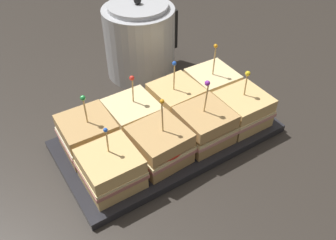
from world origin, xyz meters
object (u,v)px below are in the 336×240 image
(sandwich_front_far_left, at_px, (111,169))
(sandwich_back_far_right, at_px, (212,85))
(sandwich_back_far_left, at_px, (88,135))
(sandwich_back_center_left, at_px, (133,116))
(sandwich_front_center_left, at_px, (160,145))
(sandwich_front_center_right, at_px, (204,125))
(sandwich_front_far_right, at_px, (242,109))
(serving_platter, at_px, (168,136))
(sandwich_back_center_right, at_px, (176,100))
(kettle_steel, at_px, (140,40))

(sandwich_front_far_left, distance_m, sandwich_back_far_right, 0.36)
(sandwich_back_far_left, relative_size, sandwich_back_center_left, 1.02)
(sandwich_back_far_left, xyz_separation_m, sandwich_back_far_right, (0.34, 0.00, -0.00))
(sandwich_front_center_left, distance_m, sandwich_front_center_right, 0.11)
(sandwich_front_far_right, bearing_deg, sandwich_front_center_right, 179.44)
(sandwich_front_far_left, relative_size, sandwich_front_far_right, 0.98)
(sandwich_back_center_left, relative_size, sandwich_back_far_right, 0.91)
(sandwich_back_far_right, bearing_deg, sandwich_back_far_left, -179.98)
(serving_platter, distance_m, sandwich_back_center_right, 0.09)
(sandwich_front_center_right, distance_m, sandwich_back_far_left, 0.25)
(sandwich_back_center_left, bearing_deg, sandwich_back_far_left, -178.71)
(serving_platter, distance_m, sandwich_front_center_left, 0.09)
(sandwich_back_center_left, bearing_deg, sandwich_front_far_right, -27.05)
(sandwich_back_center_left, height_order, sandwich_back_center_right, sandwich_back_center_right)
(sandwich_front_far_left, bearing_deg, sandwich_front_far_right, -0.25)
(sandwich_front_center_right, bearing_deg, sandwich_front_center_left, 178.95)
(sandwich_back_far_left, xyz_separation_m, kettle_steel, (0.26, 0.23, 0.04))
(sandwich_back_center_left, bearing_deg, sandwich_back_center_right, -0.88)
(sandwich_front_far_left, relative_size, sandwich_back_center_left, 0.94)
(sandwich_back_center_right, distance_m, kettle_steel, 0.23)
(sandwich_back_far_left, height_order, sandwich_back_far_right, sandwich_back_far_right)
(serving_platter, relative_size, sandwich_front_center_left, 3.16)
(sandwich_back_far_left, distance_m, sandwich_back_center_left, 0.11)
(sandwich_front_center_left, distance_m, sandwich_back_far_right, 0.25)
(sandwich_back_far_right, height_order, kettle_steel, kettle_steel)
(sandwich_front_center_right, xyz_separation_m, sandwich_back_far_left, (-0.23, 0.11, 0.00))
(serving_platter, height_order, sandwich_back_far_right, sandwich_back_far_right)
(sandwich_back_center_left, bearing_deg, kettle_steel, 56.34)
(sandwich_front_center_right, relative_size, sandwich_back_far_left, 1.08)
(sandwich_front_center_right, bearing_deg, serving_platter, 135.56)
(sandwich_back_center_left, xyz_separation_m, sandwich_back_center_right, (0.12, -0.00, -0.00))
(sandwich_front_center_left, relative_size, sandwich_back_center_right, 1.05)
(sandwich_front_center_left, bearing_deg, serving_platter, 44.60)
(sandwich_front_far_right, height_order, sandwich_back_center_left, sandwich_back_center_left)
(sandwich_front_center_right, bearing_deg, sandwich_front_far_right, -0.56)
(sandwich_back_far_left, xyz_separation_m, sandwich_back_center_right, (0.23, 0.00, -0.00))
(serving_platter, bearing_deg, sandwich_front_center_left, -135.40)
(serving_platter, xyz_separation_m, sandwich_back_far_right, (0.17, 0.06, 0.05))
(sandwich_front_far_right, bearing_deg, sandwich_back_center_right, 133.96)
(sandwich_front_center_right, bearing_deg, sandwich_back_far_right, 45.64)
(sandwich_front_center_left, xyz_separation_m, sandwich_back_far_left, (-0.11, 0.11, 0.00))
(sandwich_front_center_right, xyz_separation_m, sandwich_front_far_right, (0.11, -0.00, -0.00))
(sandwich_front_center_left, height_order, sandwich_back_center_left, sandwich_front_center_left)
(sandwich_front_far_right, relative_size, sandwich_back_far_left, 0.94)
(sandwich_back_center_right, bearing_deg, sandwich_front_center_left, -135.89)
(sandwich_front_center_left, distance_m, sandwich_back_center_right, 0.16)
(sandwich_front_far_left, bearing_deg, sandwich_back_center_right, 26.35)
(serving_platter, height_order, kettle_steel, kettle_steel)
(serving_platter, distance_m, sandwich_front_center_right, 0.10)
(sandwich_front_center_right, bearing_deg, sandwich_back_far_left, 153.62)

